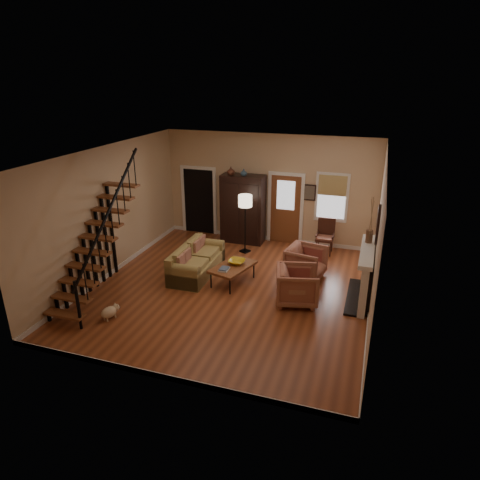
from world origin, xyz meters
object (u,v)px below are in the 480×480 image
(floor_lamp, at_px, (245,224))
(side_chair, at_px, (325,237))
(sofa, at_px, (197,261))
(armoire, at_px, (243,209))
(coffee_table, at_px, (233,274))
(armchair_left, at_px, (297,285))
(armchair_right, at_px, (306,263))

(floor_lamp, height_order, side_chair, floor_lamp)
(sofa, bearing_deg, side_chair, 38.01)
(armoire, bearing_deg, coffee_table, -77.30)
(armoire, relative_size, floor_lamp, 1.22)
(sofa, bearing_deg, armchair_left, -14.66)
(armchair_right, bearing_deg, armchair_left, -168.13)
(armchair_left, relative_size, floor_lamp, 0.54)
(armchair_left, bearing_deg, armoire, 22.06)
(armchair_right, xyz_separation_m, floor_lamp, (-1.99, 1.15, 0.44))
(armchair_right, distance_m, floor_lamp, 2.34)
(coffee_table, relative_size, armchair_left, 1.30)
(armchair_right, bearing_deg, armoire, 60.07)
(sofa, distance_m, armchair_right, 2.81)
(armoire, height_order, armchair_right, armoire)
(side_chair, bearing_deg, floor_lamp, -164.69)
(sofa, height_order, floor_lamp, floor_lamp)
(armchair_right, bearing_deg, coffee_table, 127.42)
(coffee_table, bearing_deg, armchair_left, -15.51)
(armchair_left, xyz_separation_m, side_chair, (0.21, 3.09, 0.08))
(armoire, distance_m, sofa, 2.73)
(armchair_right, relative_size, side_chair, 0.91)
(floor_lamp, bearing_deg, sofa, -112.72)
(sofa, height_order, side_chair, side_chair)
(sofa, bearing_deg, coffee_table, -11.79)
(floor_lamp, distance_m, side_chair, 2.34)
(floor_lamp, bearing_deg, armoire, 111.68)
(side_chair, bearing_deg, sofa, -141.07)
(sofa, bearing_deg, armchair_right, 12.42)
(armchair_left, height_order, armchair_right, armchair_left)
(sofa, bearing_deg, floor_lamp, 66.37)
(armoire, xyz_separation_m, floor_lamp, (0.32, -0.81, -0.19))
(armchair_right, xyz_separation_m, side_chair, (0.24, 1.76, 0.09))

